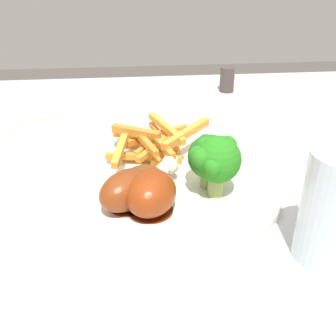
{
  "coord_description": "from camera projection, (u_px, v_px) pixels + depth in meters",
  "views": [
    {
      "loc": [
        -0.03,
        0.5,
        1.05
      ],
      "look_at": [
        -0.07,
        0.03,
        0.77
      ],
      "focal_mm": 45.59,
      "sensor_mm": 36.0,
      "label": 1
    }
  ],
  "objects": [
    {
      "name": "carrot_fries_pile",
      "position": [
        154.0,
        142.0,
        0.61
      ],
      "size": [
        0.15,
        0.15,
        0.04
      ],
      "color": "orange",
      "rests_on": "dinner_plate"
    },
    {
      "name": "napkin",
      "position": [
        18.0,
        107.0,
        0.8
      ],
      "size": [
        0.21,
        0.22,
        0.0
      ],
      "primitive_type": "cube",
      "rotation": [
        0.0,
        0.0,
        2.2
      ],
      "color": "beige",
      "rests_on": "dining_table"
    },
    {
      "name": "chicken_drumstick_extra",
      "position": [
        143.0,
        183.0,
        0.51
      ],
      "size": [
        0.09,
        0.12,
        0.04
      ],
      "color": "#4C220D",
      "rests_on": "dinner_plate"
    },
    {
      "name": "broccoli_floret_middle",
      "position": [
        211.0,
        157.0,
        0.53
      ],
      "size": [
        0.06,
        0.06,
        0.07
      ],
      "color": "#89B255",
      "rests_on": "dinner_plate"
    },
    {
      "name": "dining_table",
      "position": [
        121.0,
        235.0,
        0.63
      ],
      "size": [
        1.2,
        0.88,
        0.74
      ],
      "color": "#B7B7BC",
      "rests_on": "ground_plane"
    },
    {
      "name": "chicken_drumstick_far",
      "position": [
        130.0,
        189.0,
        0.5
      ],
      "size": [
        0.11,
        0.11,
        0.05
      ],
      "color": "#541D0B",
      "rests_on": "dinner_plate"
    },
    {
      "name": "water_glass",
      "position": [
        335.0,
        207.0,
        0.42
      ],
      "size": [
        0.07,
        0.07,
        0.12
      ],
      "primitive_type": "cylinder",
      "color": "silver",
      "rests_on": "dining_table"
    },
    {
      "name": "pepper_shaker",
      "position": [
        227.0,
        79.0,
        0.87
      ],
      "size": [
        0.03,
        0.03,
        0.05
      ],
      "primitive_type": "cylinder",
      "color": "#423833",
      "rests_on": "dining_table"
    },
    {
      "name": "dinner_plate",
      "position": [
        168.0,
        185.0,
        0.56
      ],
      "size": [
        0.29,
        0.29,
        0.01
      ],
      "primitive_type": "cylinder",
      "color": "white",
      "rests_on": "dining_table"
    },
    {
      "name": "broccoli_floret_front",
      "position": [
        215.0,
        159.0,
        0.5
      ],
      "size": [
        0.06,
        0.06,
        0.08
      ],
      "color": "#8D9F52",
      "rests_on": "dinner_plate"
    },
    {
      "name": "chicken_drumstick_near",
      "position": [
        152.0,
        192.0,
        0.49
      ],
      "size": [
        0.08,
        0.12,
        0.05
      ],
      "color": "#5D1C09",
      "rests_on": "dinner_plate"
    }
  ]
}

